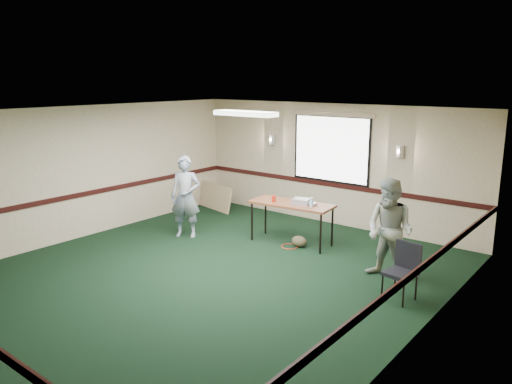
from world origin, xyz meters
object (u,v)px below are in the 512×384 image
Objects in this scene: folding_table at (292,206)px; person_left at (186,197)px; projector at (301,201)px; conference_chair at (404,267)px; person_right at (390,230)px.

person_left is at bearing -159.17° from folding_table.
folding_table is at bearing 176.58° from projector.
folding_table is 2.00× the size of conference_chair.
folding_table is 5.28× the size of projector.
folding_table is 0.23m from projector.
person_right is at bearing 140.20° from conference_chair.
conference_chair is 0.51× the size of person_left.
conference_chair is 0.51× the size of person_right.
person_left is (-1.97, -0.99, 0.08)m from folding_table.
projector is 0.38× the size of conference_chair.
projector is 2.40m from person_left.
person_right is at bearing -23.45° from person_left.
folding_table is 2.36m from person_right.
projector is at bearing -3.66° from person_left.
projector is at bearing 173.98° from person_right.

